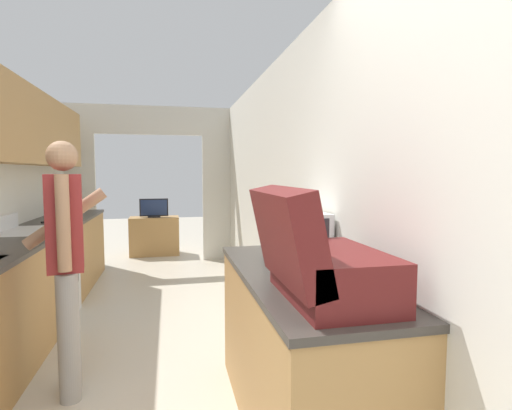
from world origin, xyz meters
The scene contains 11 objects.
wall_right centered at (1.31, 2.15, 1.25)m, with size 0.06×7.90×2.50m.
wall_far_with_doorway centered at (0.00, 5.53, 1.44)m, with size 2.96×0.06×2.50m.
counter_left centered at (-0.98, 3.05, 0.45)m, with size 0.62×4.30×0.90m.
counter_right centered at (0.98, 1.00, 0.45)m, with size 0.62×1.68×0.90m.
range_oven centered at (-0.97, 3.07, 0.46)m, with size 0.66×0.77×1.04m.
person centered at (-0.37, 1.65, 0.89)m, with size 0.53×0.42×1.65m.
suitcase centered at (0.91, 0.54, 1.07)m, with size 0.51×0.67×0.49m.
microwave centered at (1.09, 1.41, 1.05)m, with size 0.34×0.48×0.30m.
tv_cabinet centered at (0.02, 6.12, 0.34)m, with size 0.84×0.42×0.67m.
television centered at (0.02, 6.08, 0.83)m, with size 0.48×0.16×0.33m.
knife centered at (-1.04, 3.72, 0.91)m, with size 0.16×0.30×0.02m.
Camera 1 is at (0.29, -1.07, 1.45)m, focal length 28.00 mm.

